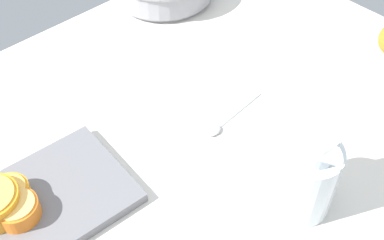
% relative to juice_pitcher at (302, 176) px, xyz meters
% --- Properties ---
extents(ground_plane, '(1.25, 0.91, 0.03)m').
position_rel_juice_pitcher_xyz_m(ground_plane, '(-0.06, 0.23, -0.08)').
color(ground_plane, silver).
extents(juice_pitcher, '(0.11, 0.14, 0.18)m').
position_rel_juice_pitcher_xyz_m(juice_pitcher, '(0.00, 0.00, 0.00)').
color(juice_pitcher, white).
rests_on(juice_pitcher, ground_plane).
extents(cutting_board, '(0.36, 0.22, 0.02)m').
position_rel_juice_pitcher_xyz_m(cutting_board, '(-0.34, 0.27, -0.06)').
color(cutting_board, slate).
rests_on(cutting_board, ground_plane).
extents(orange_half_1, '(0.07, 0.07, 0.03)m').
position_rel_juice_pitcher_xyz_m(orange_half_1, '(-0.34, 0.30, -0.03)').
color(orange_half_1, orange).
rests_on(orange_half_1, cutting_board).
extents(orange_half_2, '(0.07, 0.07, 0.03)m').
position_rel_juice_pitcher_xyz_m(orange_half_2, '(-0.35, 0.27, -0.03)').
color(orange_half_2, orange).
rests_on(orange_half_2, cutting_board).
extents(spoon, '(0.16, 0.03, 0.01)m').
position_rel_juice_pitcher_xyz_m(spoon, '(0.04, 0.20, -0.06)').
color(spoon, silver).
rests_on(spoon, ground_plane).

